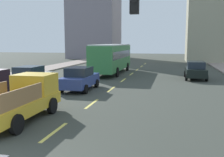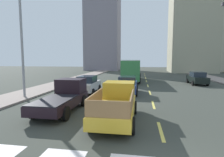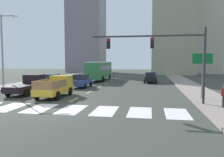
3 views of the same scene
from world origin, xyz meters
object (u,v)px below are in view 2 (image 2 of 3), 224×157
object	(u,v)px
pickup_dark	(64,96)
streetlight_left	(23,40)
sedan_far	(197,78)
pickup_stakebed	(117,103)
sedan_mid	(88,84)
city_bus	(132,69)
sedan_near_right	(127,85)

from	to	relation	value
pickup_dark	streetlight_left	world-z (taller)	streetlight_left
pickup_dark	sedan_far	distance (m)	19.34
pickup_stakebed	sedan_mid	bearing A→B (deg)	117.00
pickup_stakebed	streetlight_left	bearing A→B (deg)	152.86
pickup_dark	sedan_far	xyz separation A→B (m)	(12.67, 14.62, -0.06)
sedan_mid	pickup_stakebed	bearing A→B (deg)	-61.33
city_bus	sedan_near_right	world-z (taller)	city_bus
city_bus	sedan_far	size ratio (longest dim) A/B	2.45
sedan_far	streetlight_left	world-z (taller)	streetlight_left
sedan_mid	sedan_far	xyz separation A→B (m)	(12.97, 8.30, 0.00)
streetlight_left	sedan_mid	bearing A→B (deg)	36.38
sedan_mid	streetlight_left	size ratio (longest dim) A/B	0.49
pickup_stakebed	sedan_far	distance (m)	18.28
sedan_far	sedan_near_right	size ratio (longest dim) A/B	1.00
pickup_dark	streetlight_left	xyz separation A→B (m)	(-4.87, 2.96, 4.05)
sedan_far	sedan_near_right	world-z (taller)	same
pickup_stakebed	streetlight_left	world-z (taller)	streetlight_left
sedan_mid	city_bus	bearing A→B (deg)	71.13
pickup_dark	city_bus	bearing A→B (deg)	78.61
sedan_near_right	pickup_stakebed	bearing A→B (deg)	-88.31
sedan_mid	streetlight_left	xyz separation A→B (m)	(-4.57, -3.37, 4.11)
pickup_dark	sedan_far	bearing A→B (deg)	49.67
pickup_stakebed	sedan_far	bearing A→B (deg)	59.93
pickup_dark	sedan_far	size ratio (longest dim) A/B	1.18
pickup_dark	city_bus	size ratio (longest dim) A/B	0.48
pickup_stakebed	sedan_near_right	distance (m)	7.76
sedan_far	pickup_stakebed	bearing A→B (deg)	-122.09
city_bus	sedan_near_right	distance (m)	10.97
city_bus	sedan_mid	bearing A→B (deg)	-111.04
pickup_stakebed	streetlight_left	size ratio (longest dim) A/B	0.58
pickup_stakebed	sedan_near_right	size ratio (longest dim) A/B	1.18
pickup_stakebed	sedan_far	size ratio (longest dim) A/B	1.18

